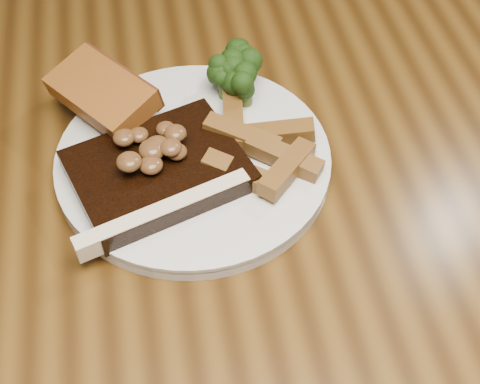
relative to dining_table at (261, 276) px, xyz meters
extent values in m
cube|color=#4D310F|center=(0.00, 0.00, 0.07)|extent=(1.60, 0.90, 0.04)
cube|color=black|center=(0.21, 0.70, -0.23)|extent=(0.46, 0.46, 0.04)
cylinder|color=black|center=(0.39, 0.85, -0.45)|extent=(0.04, 0.04, 0.41)
cylinder|color=black|center=(0.06, 0.89, -0.45)|extent=(0.04, 0.04, 0.41)
cylinder|color=black|center=(0.36, 0.52, -0.45)|extent=(0.04, 0.04, 0.41)
cylinder|color=black|center=(0.02, 0.55, -0.45)|extent=(0.04, 0.04, 0.41)
cylinder|color=silver|center=(-0.05, 0.08, 0.10)|extent=(0.28, 0.28, 0.01)
cube|color=black|center=(-0.09, 0.05, 0.12)|extent=(0.18, 0.16, 0.02)
cube|color=beige|center=(-0.09, 0.00, 0.11)|extent=(0.16, 0.06, 0.02)
cube|color=#994F1B|center=(-0.13, 0.15, 0.12)|extent=(0.11, 0.12, 0.02)
camera|label=1|loc=(-0.09, -0.35, 0.57)|focal=50.00mm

